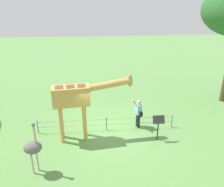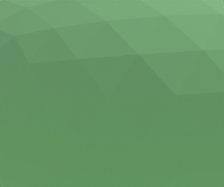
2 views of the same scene
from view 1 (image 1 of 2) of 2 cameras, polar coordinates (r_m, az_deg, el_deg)
ground_plane at (r=12.23m, az=-1.36°, el=-9.18°), size 60.00×60.00×0.00m
giraffe at (r=10.78m, az=-8.36°, el=-1.06°), size 3.83×0.92×3.18m
visitor at (r=12.19m, az=6.54°, el=-4.55°), size 0.60×0.57×1.74m
ostrich at (r=9.55m, az=-18.99°, el=-12.54°), size 0.70×0.56×2.25m
info_sign at (r=11.26m, az=11.41°, el=-7.14°), size 0.56×0.21×1.32m
wire_fence at (r=12.07m, az=-1.40°, el=-7.39°), size 7.05×0.05×0.75m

